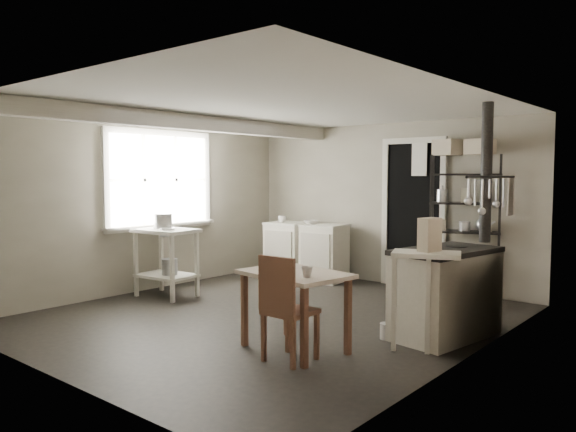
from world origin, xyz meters
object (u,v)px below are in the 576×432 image
Objects in this scene: prep_table at (166,266)px; flour_sack at (447,285)px; stove at (446,292)px; work_table at (295,308)px; chair at (290,304)px; base_cabinets at (306,249)px; stockpot at (163,224)px; shelf_rack at (465,223)px.

flour_sack is at bearing 32.43° from prep_table.
stove reaches higher than work_table.
work_table is at bearing 121.30° from chair.
base_cabinets is 3.29m from stove.
prep_table is 3.59m from stove.
chair is at bearing -60.76° from base_cabinets.
stockpot is 2.89m from work_table.
work_table is (2.05, -2.78, -0.08)m from base_cabinets.
prep_table is 2.76m from work_table.
chair is at bearing -58.56° from work_table.
stove is (2.91, -1.54, -0.02)m from base_cabinets.
chair reaches higher than prep_table.
flour_sack is at bearing 83.43° from work_table.
shelf_rack reaches higher than chair.
chair reaches higher than work_table.
base_cabinets reaches higher than flour_sack.
stockpot reaches higher than flour_sack.
work_table is (2.68, -0.67, -0.02)m from prep_table.
shelf_rack is at bearing 90.89° from flour_sack.
flour_sack is at bearing 122.86° from stove.
work_table is at bearing -115.22° from stove.
work_table is at bearing -13.92° from stockpot.
shelf_rack is at bearing 39.03° from prep_table.
base_cabinets is 3.74m from chair.
flour_sack is (2.34, -0.22, -0.22)m from base_cabinets.
stove is 1.18× the size of work_table.
stockpot reaches higher than stove.
stockpot reaches higher than base_cabinets.
stockpot is 0.23× the size of stove.
shelf_rack is (2.97, 2.41, 0.55)m from prep_table.
prep_table is 0.68× the size of base_cabinets.
work_table is (-0.29, -3.08, -0.57)m from shelf_rack.
stockpot is 0.28× the size of work_table.
chair is at bearing -106.02° from stove.
shelf_rack is 3.14m from work_table.
shelf_rack is 1.66× the size of stove.
shelf_rack reaches higher than stove.
prep_table is 3.86m from shelf_rack.
stockpot reaches higher than chair.
stove reaches higher than prep_table.
stove is 1.51m from work_table.
stockpot is 3.65m from flour_sack.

